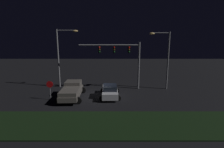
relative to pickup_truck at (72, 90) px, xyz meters
The scene contains 8 objects.
ground_plane 3.79m from the pickup_truck, 19.80° to the left, with size 80.00×80.00×0.00m, color black.
grass_median 7.60m from the pickup_truck, 62.86° to the right, with size 27.30×4.90×0.10m, color black.
pickup_truck is the anchor object (origin of this frame).
car_sedan 4.54m from the pickup_truck, ahead, with size 2.55×4.44×1.51m.
traffic_signal_gantry 8.18m from the pickup_truck, 32.98° to the left, with size 8.32×0.56×6.50m.
street_lamp_left 6.85m from the pickup_truck, 114.91° to the left, with size 3.04×0.44×8.22m.
street_lamp_right 13.04m from the pickup_truck, 17.68° to the left, with size 2.79×0.44×7.85m.
stop_sign 2.51m from the pickup_truck, 162.44° to the right, with size 0.76×0.08×2.23m.
Camera 1 is at (1.32, -21.27, 6.94)m, focal length 28.13 mm.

